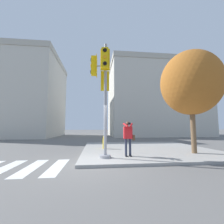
{
  "coord_description": "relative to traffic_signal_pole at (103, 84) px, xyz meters",
  "views": [
    {
      "loc": [
        0.23,
        -6.17,
        1.5
      ],
      "look_at": [
        0.98,
        0.72,
        2.2
      ],
      "focal_mm": 24.0,
      "sensor_mm": 36.0,
      "label": 1
    }
  ],
  "objects": [
    {
      "name": "person_photographer",
      "position": [
        1.25,
        0.23,
        -2.42
      ],
      "size": [
        0.58,
        0.54,
        1.65
      ],
      "color": "black",
      "rests_on": "sidewalk_corner"
    },
    {
      "name": "ground_plane",
      "position": [
        -0.55,
        -0.73,
        -3.52
      ],
      "size": [
        160.0,
        160.0,
        0.0
      ],
      "primitive_type": "plane",
      "color": "slate"
    },
    {
      "name": "traffic_signal_pole",
      "position": [
        0.0,
        0.0,
        0.0
      ],
      "size": [
        0.97,
        1.42,
        5.42
      ],
      "color": "#939399",
      "rests_on": "sidewalk_corner"
    },
    {
      "name": "building_left",
      "position": [
        -11.94,
        18.04,
        2.8
      ],
      "size": [
        11.38,
        11.72,
        12.63
      ],
      "color": "beige",
      "rests_on": "ground_plane"
    },
    {
      "name": "street_tree",
      "position": [
        4.92,
        0.69,
        0.41
      ],
      "size": [
        3.25,
        3.25,
        5.61
      ],
      "color": "brown",
      "rests_on": "sidewalk_corner"
    },
    {
      "name": "sidewalk_corner",
      "position": [
        2.95,
        2.77,
        -3.46
      ],
      "size": [
        8.0,
        8.0,
        0.12
      ],
      "color": "#9E9B96",
      "rests_on": "ground_plane"
    },
    {
      "name": "fire_hydrant",
      "position": [
        0.25,
        2.82,
        -3.0
      ],
      "size": [
        0.22,
        0.28,
        0.81
      ],
      "color": "yellow",
      "rests_on": "sidewalk_corner"
    },
    {
      "name": "crosswalk_stripes",
      "position": [
        -3.58,
        -0.87,
        -3.52
      ],
      "size": [
        4.16,
        2.54,
        0.01
      ],
      "color": "silver",
      "rests_on": "ground_plane"
    },
    {
      "name": "building_right",
      "position": [
        10.16,
        18.8,
        2.79
      ],
      "size": [
        16.02,
        10.28,
        12.59
      ],
      "color": "beige",
      "rests_on": "ground_plane"
    }
  ]
}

